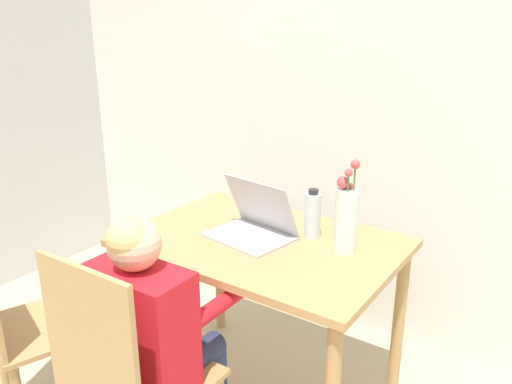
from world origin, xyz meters
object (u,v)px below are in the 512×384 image
Objects in this scene: flower_vase at (346,217)px; water_bottle at (313,215)px; person_seated at (153,323)px; laptop at (254,223)px; chair_spare at (28,321)px.

flower_vase is 0.18m from water_bottle.
water_bottle is at bearing -107.01° from person_seated.
laptop is 0.38m from flower_vase.
laptop is at bearing -168.74° from flower_vase.
laptop is 1.77× the size of water_bottle.
flower_vase is at bearing 20.20° from laptop.
laptop is at bearing -148.36° from water_bottle.
person_seated is 0.75m from water_bottle.
water_bottle is (0.20, 0.69, 0.20)m from person_seated.
laptop is 0.24m from water_bottle.
flower_vase is at bearing -120.56° from person_seated.
chair_spare is at bearing -122.89° from laptop.
water_bottle is at bearing 163.37° from flower_vase.
chair_spare is 0.92× the size of person_seated.
flower_vase is (0.96, 0.74, 0.40)m from chair_spare.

